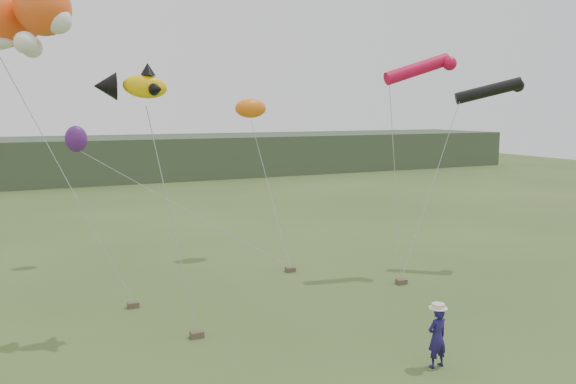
{
  "coord_description": "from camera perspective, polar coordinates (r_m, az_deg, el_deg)",
  "views": [
    {
      "loc": [
        -6.98,
        -12.11,
        6.59
      ],
      "look_at": [
        0.01,
        3.0,
        4.17
      ],
      "focal_mm": 35.0,
      "sensor_mm": 36.0,
      "label": 1
    }
  ],
  "objects": [
    {
      "name": "festival_attendant",
      "position": [
        15.4,
        14.9,
        -14.06
      ],
      "size": [
        0.62,
        0.43,
        1.62
      ],
      "primitive_type": "imported",
      "rotation": [
        0.0,
        0.0,
        3.22
      ],
      "color": "#1B154F",
      "rests_on": "ground"
    },
    {
      "name": "ground",
      "position": [
        15.45,
        4.85,
        -17.0
      ],
      "size": [
        120.0,
        120.0,
        0.0
      ],
      "primitive_type": "plane",
      "color": "#385123",
      "rests_on": "ground"
    },
    {
      "name": "tube_kites",
      "position": [
        24.11,
        16.84,
        10.96
      ],
      "size": [
        6.24,
        1.89,
        2.03
      ],
      "color": "black",
      "rests_on": "ground"
    },
    {
      "name": "misc_kites",
      "position": [
        25.12,
        -10.24,
        7.26
      ],
      "size": [
        8.43,
        2.48,
        2.28
      ],
      "color": "orange",
      "rests_on": "ground"
    },
    {
      "name": "headland",
      "position": [
        57.12,
        -20.89,
        3.04
      ],
      "size": [
        90.0,
        13.0,
        4.0
      ],
      "color": "#2D3D28",
      "rests_on": "ground"
    },
    {
      "name": "fish_kite",
      "position": [
        16.83,
        -15.69,
        10.37
      ],
      "size": [
        2.08,
        1.39,
        1.07
      ],
      "color": "yellow",
      "rests_on": "ground"
    },
    {
      "name": "sandbag_anchors",
      "position": [
        19.22,
        -7.03,
        -11.54
      ],
      "size": [
        15.02,
        5.73,
        0.19
      ],
      "color": "brown",
      "rests_on": "ground"
    }
  ]
}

